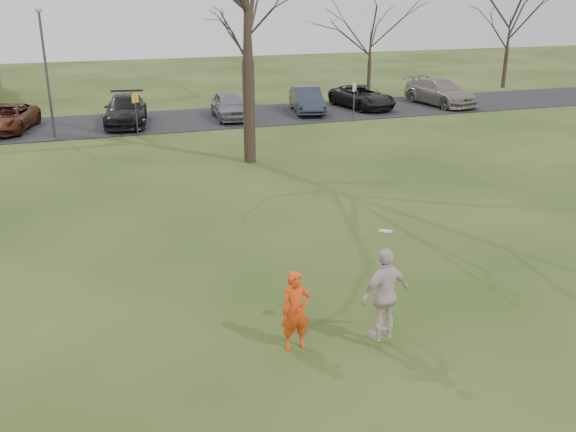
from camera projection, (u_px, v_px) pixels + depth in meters
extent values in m
plane|color=#1E380F|center=(350.00, 347.00, 12.85)|extent=(120.00, 120.00, 0.00)
cube|color=black|center=(168.00, 121.00, 35.13)|extent=(62.00, 6.50, 0.04)
imported|color=#EF4513|center=(296.00, 311.00, 12.56)|extent=(0.63, 0.42, 1.68)
imported|color=#4B1E11|center=(7.00, 118.00, 32.29)|extent=(3.33, 5.26, 1.35)
imported|color=black|center=(126.00, 110.00, 33.92)|extent=(2.85, 5.54, 1.54)
imported|color=gray|center=(229.00, 105.00, 35.46)|extent=(2.01, 4.46, 1.49)
imported|color=#292F3D|center=(307.00, 100.00, 37.26)|extent=(2.36, 4.69, 1.48)
imported|color=black|center=(362.00, 97.00, 38.72)|extent=(3.07, 5.26, 1.38)
imported|color=gray|center=(440.00, 92.00, 39.79)|extent=(2.99, 5.74, 1.59)
imported|color=silver|center=(385.00, 294.00, 12.54)|extent=(1.24, 0.74, 1.98)
cylinder|color=white|center=(386.00, 231.00, 12.03)|extent=(0.28, 0.27, 0.12)
cylinder|color=#47474C|center=(47.00, 77.00, 30.08)|extent=(0.12, 0.12, 6.00)
sphere|color=beige|center=(38.00, 9.00, 29.03)|extent=(0.34, 0.34, 0.34)
cylinder|color=#47474C|center=(136.00, 115.00, 31.52)|extent=(0.06, 0.06, 2.00)
cube|color=yellow|center=(135.00, 98.00, 31.23)|extent=(0.35, 0.35, 0.45)
cylinder|color=#47474C|center=(354.00, 102.00, 35.13)|extent=(0.06, 0.06, 2.00)
cube|color=silver|center=(354.00, 87.00, 34.84)|extent=(0.35, 0.35, 0.45)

